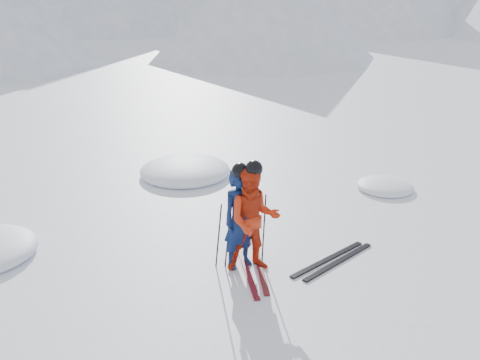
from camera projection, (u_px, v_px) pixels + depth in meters
ground at (325, 229)px, 9.32m from camera, size 160.00×160.00×0.00m
skier_blue at (240, 219)px, 7.82m from camera, size 0.60×0.41×1.62m
skier_red at (253, 220)px, 7.72m from camera, size 1.01×0.92×1.69m
pole_blue_left at (219, 236)px, 7.89m from camera, size 0.11×0.08×1.08m
pole_blue_right at (245, 225)px, 8.24m from camera, size 0.11×0.07×1.08m
pole_red_left at (228, 235)px, 7.87m from camera, size 0.11×0.09×1.12m
pole_red_right at (264, 228)px, 8.08m from camera, size 0.11×0.08×1.12m
ski_worn_left at (247, 269)px, 7.96m from camera, size 0.72×1.61×0.03m
ski_worn_right at (259, 265)px, 8.07m from camera, size 0.83×1.57×0.03m
ski_loose_a at (328, 259)px, 8.25m from camera, size 1.69×0.36×0.03m
ski_loose_b at (339, 262)px, 8.18m from camera, size 1.68×0.42×0.03m
snow_lumps at (184, 199)px, 10.62m from camera, size 10.61×7.33×0.47m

